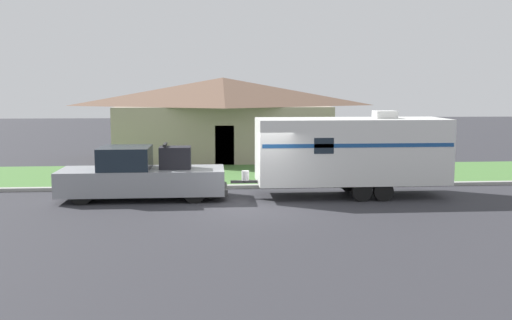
{
  "coord_description": "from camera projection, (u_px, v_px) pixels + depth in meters",
  "views": [
    {
      "loc": [
        -1.63,
        -19.03,
        4.03
      ],
      "look_at": [
        0.03,
        1.77,
        1.4
      ],
      "focal_mm": 40.0,
      "sensor_mm": 36.0,
      "label": 1
    }
  ],
  "objects": [
    {
      "name": "pickup_truck",
      "position": [
        141.0,
        176.0,
        20.77
      ],
      "size": [
        6.05,
        2.06,
        2.04
      ],
      "color": "black",
      "rests_on": "ground_plane"
    },
    {
      "name": "mailbox",
      "position": [
        366.0,
        161.0,
        24.21
      ],
      "size": [
        0.48,
        0.2,
        1.27
      ],
      "color": "brown",
      "rests_on": "ground_plane"
    },
    {
      "name": "lawn_strip",
      "position": [
        246.0,
        174.0,
        26.77
      ],
      "size": [
        80.0,
        7.0,
        0.03
      ],
      "color": "#477538",
      "rests_on": "ground_plane"
    },
    {
      "name": "house_across_street",
      "position": [
        223.0,
        117.0,
        32.99
      ],
      "size": [
        12.63,
        7.23,
        4.65
      ],
      "color": "gray",
      "rests_on": "ground_plane"
    },
    {
      "name": "travel_trailer",
      "position": [
        351.0,
        151.0,
        21.28
      ],
      "size": [
        8.01,
        2.42,
        3.2
      ],
      "color": "black",
      "rests_on": "ground_plane"
    },
    {
      "name": "curb_strip",
      "position": [
        251.0,
        186.0,
        23.15
      ],
      "size": [
        80.0,
        0.3,
        0.14
      ],
      "color": "#999993",
      "rests_on": "ground_plane"
    },
    {
      "name": "ground_plane",
      "position": [
        259.0,
        207.0,
        19.45
      ],
      "size": [
        120.0,
        120.0,
        0.0
      ],
      "primitive_type": "plane",
      "color": "#2D2D33"
    }
  ]
}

